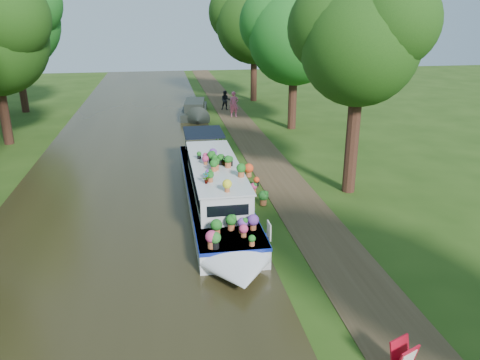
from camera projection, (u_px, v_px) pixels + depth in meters
name	position (u px, v px, depth m)	size (l,w,h in m)	color
ground	(282.00, 225.00, 17.55)	(100.00, 100.00, 0.00)	#223E0F
canal_water	(118.00, 237.00, 16.61)	(10.00, 100.00, 0.02)	black
towpath	(313.00, 223.00, 17.73)	(2.20, 100.00, 0.03)	#41321E
plant_boat	(216.00, 189.00, 18.83)	(2.29, 13.52, 2.30)	silver
tree_near_overhang	(360.00, 37.00, 18.75)	(5.52, 5.28, 8.99)	black
tree_near_mid	(294.00, 30.00, 30.06)	(6.90, 6.60, 9.40)	black
tree_near_far	(254.00, 18.00, 39.99)	(7.59, 7.26, 10.30)	black
tree_far_d	(11.00, 14.00, 35.06)	(8.05, 7.70, 10.85)	black
second_boat	(195.00, 110.00, 35.73)	(2.44, 6.41, 1.21)	black
pedestrian_pink	(234.00, 104.00, 35.34)	(0.69, 0.45, 1.90)	#DB5A98
pedestrian_dark	(226.00, 100.00, 37.91)	(0.75, 0.59, 1.55)	black
verge_plant	(265.00, 194.00, 20.11)	(0.35, 0.30, 0.39)	#1A591B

